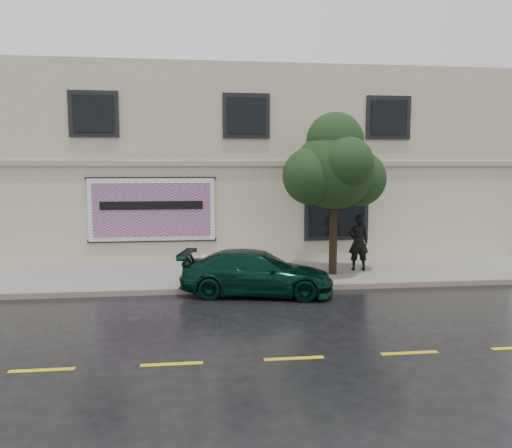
{
  "coord_description": "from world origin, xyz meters",
  "views": [
    {
      "loc": [
        -1.75,
        -12.08,
        3.46
      ],
      "look_at": [
        -0.0,
        2.2,
        1.83
      ],
      "focal_mm": 35.0,
      "sensor_mm": 36.0,
      "label": 1
    }
  ],
  "objects": [
    {
      "name": "sidewalk",
      "position": [
        0.0,
        3.25,
        0.07
      ],
      "size": [
        20.0,
        3.5,
        0.15
      ],
      "primitive_type": "cube",
      "color": "gray",
      "rests_on": "ground"
    },
    {
      "name": "umbrella",
      "position": [
        3.46,
        3.31,
        2.34
      ],
      "size": [
        1.21,
        1.21,
        0.74
      ],
      "primitive_type": "imported",
      "rotation": [
        0.0,
        0.0,
        0.23
      ],
      "color": "black",
      "rests_on": "pedestrian"
    },
    {
      "name": "ground",
      "position": [
        0.0,
        0.0,
        0.0
      ],
      "size": [
        90.0,
        90.0,
        0.0
      ],
      "primitive_type": "plane",
      "color": "black",
      "rests_on": "ground"
    },
    {
      "name": "street_tree",
      "position": [
        2.5,
        2.87,
        3.38
      ],
      "size": [
        2.43,
        2.43,
        4.47
      ],
      "color": "black",
      "rests_on": "sidewalk"
    },
    {
      "name": "fire_hydrant",
      "position": [
        -1.5,
        1.8,
        0.57
      ],
      "size": [
        0.36,
        0.34,
        0.87
      ],
      "rotation": [
        0.0,
        0.0,
        0.2
      ],
      "color": "silver",
      "rests_on": "sidewalk"
    },
    {
      "name": "curb",
      "position": [
        0.0,
        1.5,
        0.07
      ],
      "size": [
        20.0,
        0.18,
        0.16
      ],
      "primitive_type": "cube",
      "color": "gray",
      "rests_on": "ground"
    },
    {
      "name": "pedestrian",
      "position": [
        3.46,
        3.31,
        1.06
      ],
      "size": [
        0.69,
        0.47,
        1.82
      ],
      "primitive_type": "imported",
      "rotation": [
        0.0,
        0.0,
        3.08
      ],
      "color": "black",
      "rests_on": "sidewalk"
    },
    {
      "name": "road_marking",
      "position": [
        0.0,
        -3.5,
        0.01
      ],
      "size": [
        19.0,
        0.12,
        0.01
      ],
      "primitive_type": "cube",
      "color": "gold",
      "rests_on": "ground"
    },
    {
      "name": "building",
      "position": [
        0.0,
        9.0,
        3.5
      ],
      "size": [
        20.0,
        8.12,
        7.0
      ],
      "color": "beige",
      "rests_on": "ground"
    },
    {
      "name": "car",
      "position": [
        -0.1,
        1.2,
        0.6
      ],
      "size": [
        4.44,
        2.64,
        1.21
      ],
      "primitive_type": "imported",
      "rotation": [
        0.0,
        0.0,
        1.36
      ],
      "color": "black",
      "rests_on": "ground"
    },
    {
      "name": "billboard",
      "position": [
        -3.2,
        4.92,
        2.05
      ],
      "size": [
        4.3,
        0.16,
        2.2
      ],
      "color": "white",
      "rests_on": "ground"
    }
  ]
}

